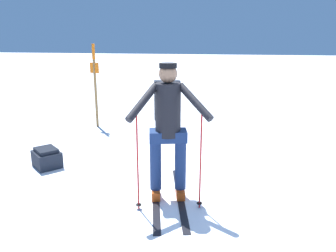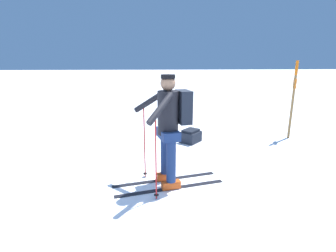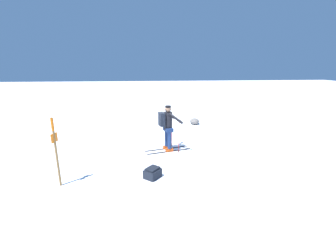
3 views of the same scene
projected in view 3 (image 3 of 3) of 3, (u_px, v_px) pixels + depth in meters
ground_plane at (161, 150)px, 8.98m from camera, size 80.00×80.00×0.00m
skier at (167, 125)px, 8.66m from camera, size 1.02×1.85×1.79m
dropped_backpack at (153, 173)px, 6.73m from camera, size 0.60×0.59×0.32m
trail_marker at (55, 146)px, 6.02m from camera, size 0.24×0.09×1.96m
rock_boulder at (194, 121)px, 12.84m from camera, size 0.61×0.51×0.33m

